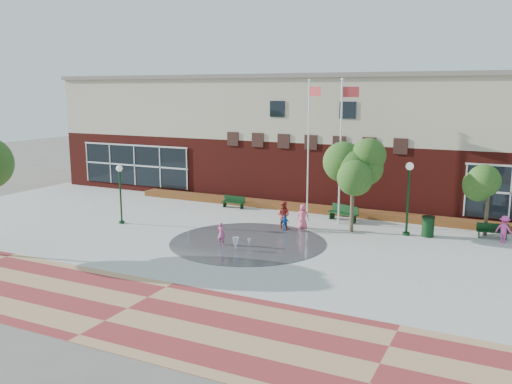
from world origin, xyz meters
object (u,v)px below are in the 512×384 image
at_px(bench_left, 233,204).
at_px(flagpole_left, 309,141).
at_px(trash_can, 428,226).
at_px(child_splash, 221,234).
at_px(flagpole_right, 341,144).

bearing_deg(bench_left, flagpole_left, 4.12).
bearing_deg(trash_can, child_splash, -145.57).
height_order(flagpole_right, bench_left, flagpole_right).
bearing_deg(trash_can, bench_left, 172.13).
distance_m(flagpole_right, bench_left, 9.32).
bearing_deg(flagpole_right, child_splash, -125.91).
relative_size(trash_can, child_splash, 0.94).
height_order(flagpole_right, trash_can, flagpole_right).
xyz_separation_m(flagpole_left, trash_can, (7.90, -2.00, -4.28)).
bearing_deg(flagpole_left, trash_can, 9.45).
bearing_deg(trash_can, flagpole_right, 172.63).
xyz_separation_m(trash_can, child_splash, (-9.53, -6.53, 0.03)).
bearing_deg(flagpole_left, child_splash, -77.21).
xyz_separation_m(bench_left, child_splash, (3.81, -8.38, 0.35)).
height_order(flagpole_left, child_splash, flagpole_left).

